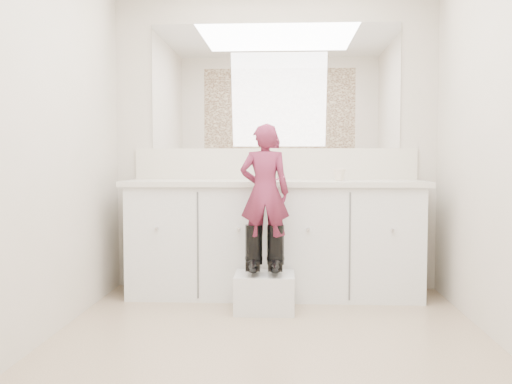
{
  "coord_description": "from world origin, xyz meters",
  "views": [
    {
      "loc": [
        0.09,
        -3.14,
        1.05
      ],
      "look_at": [
        -0.12,
        0.77,
        0.83
      ],
      "focal_mm": 40.0,
      "sensor_mm": 36.0,
      "label": 1
    }
  ],
  "objects": [
    {
      "name": "mirror",
      "position": [
        0.0,
        1.49,
        1.64
      ],
      "size": [
        2.0,
        0.02,
        1.0
      ],
      "primitive_type": "cube",
      "color": "white",
      "rests_on": "wall_back"
    },
    {
      "name": "countertop",
      "position": [
        0.0,
        1.21,
        0.87
      ],
      "size": [
        2.28,
        0.58,
        0.04
      ],
      "primitive_type": "cube",
      "color": "beige",
      "rests_on": "vanity_cabinet"
    },
    {
      "name": "wall_front",
      "position": [
        0.0,
        -1.5,
        1.2
      ],
      "size": [
        2.6,
        0.0,
        2.6
      ],
      "primitive_type": "plane",
      "rotation": [
        -1.57,
        0.0,
        0.0
      ],
      "color": "beige",
      "rests_on": "floor"
    },
    {
      "name": "boot_left",
      "position": [
        -0.13,
        0.75,
        0.43
      ],
      "size": [
        0.13,
        0.23,
        0.34
      ],
      "primitive_type": null,
      "rotation": [
        0.0,
        0.0,
        0.0
      ],
      "color": "black",
      "rests_on": "step_stool"
    },
    {
      "name": "backsplash",
      "position": [
        0.0,
        1.49,
        1.02
      ],
      "size": [
        2.28,
        0.03,
        0.25
      ],
      "primitive_type": "cube",
      "color": "beige",
      "rests_on": "countertop"
    },
    {
      "name": "step_stool",
      "position": [
        -0.06,
        0.75,
        0.13
      ],
      "size": [
        0.41,
        0.34,
        0.26
      ],
      "primitive_type": "cube",
      "rotation": [
        0.0,
        0.0,
        0.0
      ],
      "color": "silver",
      "rests_on": "floor"
    },
    {
      "name": "boot_right",
      "position": [
        0.02,
        0.75,
        0.43
      ],
      "size": [
        0.13,
        0.23,
        0.34
      ],
      "primitive_type": null,
      "rotation": [
        0.0,
        0.0,
        0.0
      ],
      "color": "black",
      "rests_on": "step_stool"
    },
    {
      "name": "toddler",
      "position": [
        -0.06,
        0.75,
        0.83
      ],
      "size": [
        0.34,
        0.22,
        0.93
      ],
      "primitive_type": "imported",
      "rotation": [
        0.0,
        0.0,
        3.15
      ],
      "color": "#A6335E",
      "rests_on": "step_stool"
    },
    {
      "name": "soap_bottle",
      "position": [
        -0.14,
        1.17,
        0.98
      ],
      "size": [
        0.1,
        0.1,
        0.18
      ],
      "primitive_type": "imported",
      "rotation": [
        0.0,
        0.0,
        -0.22
      ],
      "color": "beige",
      "rests_on": "countertop"
    },
    {
      "name": "wall_right",
      "position": [
        1.3,
        0.0,
        1.2
      ],
      "size": [
        0.0,
        3.0,
        3.0
      ],
      "primitive_type": "plane",
      "rotation": [
        1.57,
        0.0,
        -1.57
      ],
      "color": "beige",
      "rests_on": "floor"
    },
    {
      "name": "wall_left",
      "position": [
        -1.3,
        0.0,
        1.2
      ],
      "size": [
        0.0,
        3.0,
        3.0
      ],
      "primitive_type": "plane",
      "rotation": [
        1.57,
        0.0,
        1.57
      ],
      "color": "beige",
      "rests_on": "floor"
    },
    {
      "name": "cup",
      "position": [
        0.49,
        1.18,
        0.94
      ],
      "size": [
        0.12,
        0.12,
        0.09
      ],
      "primitive_type": "imported",
      "rotation": [
        0.0,
        0.0,
        0.23
      ],
      "color": "beige",
      "rests_on": "countertop"
    },
    {
      "name": "wall_back",
      "position": [
        0.0,
        1.5,
        1.2
      ],
      "size": [
        2.6,
        0.0,
        2.6
      ],
      "primitive_type": "plane",
      "rotation": [
        1.57,
        0.0,
        0.0
      ],
      "color": "beige",
      "rests_on": "floor"
    },
    {
      "name": "vanity_cabinet",
      "position": [
        0.0,
        1.23,
        0.42
      ],
      "size": [
        2.2,
        0.55,
        0.85
      ],
      "primitive_type": "cube",
      "color": "silver",
      "rests_on": "floor"
    },
    {
      "name": "toothbrush",
      "position": [
        0.01,
        0.75,
        0.91
      ],
      "size": [
        0.14,
        0.01,
        0.06
      ],
      "primitive_type": "cylinder",
      "rotation": [
        0.0,
        1.22,
        0.0
      ],
      "color": "#F25E97",
      "rests_on": "toddler"
    },
    {
      "name": "faucet",
      "position": [
        0.0,
        1.38,
        0.94
      ],
      "size": [
        0.08,
        0.08,
        0.1
      ],
      "primitive_type": "cylinder",
      "color": "silver",
      "rests_on": "countertop"
    },
    {
      "name": "floor",
      "position": [
        0.0,
        0.0,
        0.0
      ],
      "size": [
        3.0,
        3.0,
        0.0
      ],
      "primitive_type": "plane",
      "color": "#827055",
      "rests_on": "ground"
    }
  ]
}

